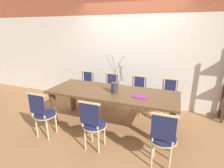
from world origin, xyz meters
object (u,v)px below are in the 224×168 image
chair_near_center (163,137)px  dining_table (112,96)px  chair_far_center (138,93)px  vase_centerpiece (115,87)px  book_stack (140,97)px

chair_near_center → dining_table: bearing=143.3°
chair_far_center → vase_centerpiece: (-0.26, -0.82, 0.38)m
dining_table → chair_near_center: (1.04, -0.77, -0.17)m
chair_near_center → book_stack: 0.87m
chair_far_center → vase_centerpiece: vase_centerpiece is taller
dining_table → chair_near_center: bearing=-36.7°
dining_table → vase_centerpiece: bearing=-29.4°
dining_table → chair_far_center: bearing=66.4°
chair_near_center → book_stack: bearing=125.1°
vase_centerpiece → book_stack: (0.49, -0.05, -0.11)m
chair_far_center → book_stack: (0.22, -0.87, 0.27)m
chair_near_center → vase_centerpiece: bearing=142.8°
chair_far_center → book_stack: size_ratio=3.23×
dining_table → book_stack: size_ratio=9.14×
book_stack → chair_near_center: bearing=-54.9°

